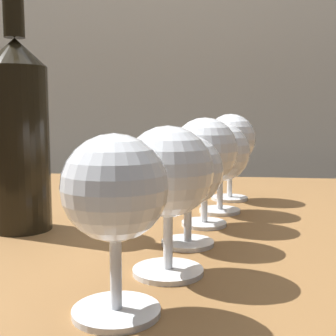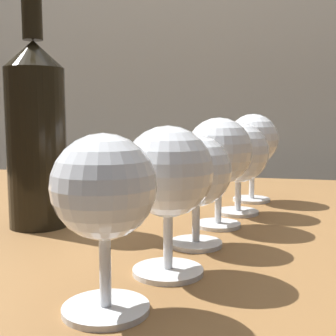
{
  "view_description": "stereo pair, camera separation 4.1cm",
  "coord_description": "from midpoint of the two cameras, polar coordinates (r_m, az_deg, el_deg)",
  "views": [
    {
      "loc": [
        0.17,
        -0.63,
        0.92
      ],
      "look_at": [
        0.11,
        -0.22,
        0.87
      ],
      "focal_mm": 48.12,
      "sensor_mm": 36.0,
      "label": 1
    },
    {
      "loc": [
        0.21,
        -0.62,
        0.92
      ],
      "look_at": [
        0.11,
        -0.22,
        0.87
      ],
      "focal_mm": 48.12,
      "sensor_mm": 36.0,
      "label": 2
    }
  ],
  "objects": [
    {
      "name": "wine_bottle",
      "position": [
        0.61,
        -20.31,
        4.36
      ],
      "size": [
        0.08,
        0.08,
        0.32
      ],
      "color": "black",
      "rests_on": "dining_table"
    },
    {
      "name": "wine_glass_cabernet",
      "position": [
        0.6,
        2.7,
        1.94
      ],
      "size": [
        0.09,
        0.09,
        0.15
      ],
      "color": "white",
      "rests_on": "dining_table"
    },
    {
      "name": "dining_table",
      "position": [
        0.7,
        -8.9,
        -13.88
      ],
      "size": [
        1.29,
        0.88,
        0.77
      ],
      "color": "brown",
      "rests_on": "ground_plane"
    },
    {
      "name": "wine_glass_rose",
      "position": [
        0.41,
        -2.86,
        -1.0
      ],
      "size": [
        0.08,
        0.08,
        0.14
      ],
      "color": "white",
      "rests_on": "dining_table"
    },
    {
      "name": "back_wall",
      "position": [
        1.63,
        0.63,
        20.42
      ],
      "size": [
        5.0,
        0.08,
        2.6
      ],
      "primitive_type": "cube",
      "color": "beige",
      "rests_on": "ground_plane"
    },
    {
      "name": "wine_glass_amber",
      "position": [
        0.51,
        0.22,
        -0.71
      ],
      "size": [
        0.08,
        0.08,
        0.13
      ],
      "color": "white",
      "rests_on": "dining_table"
    },
    {
      "name": "wine_glass_chardonnay",
      "position": [
        0.78,
        6.42,
        3.4
      ],
      "size": [
        0.09,
        0.09,
        0.15
      ],
      "color": "white",
      "rests_on": "dining_table"
    },
    {
      "name": "wine_glass_white",
      "position": [
        0.68,
        4.94,
        1.95
      ],
      "size": [
        0.09,
        0.09,
        0.14
      ],
      "color": "white",
      "rests_on": "dining_table"
    },
    {
      "name": "wine_glass_port",
      "position": [
        0.33,
        -10.32,
        -3.28
      ],
      "size": [
        0.08,
        0.08,
        0.14
      ],
      "color": "white",
      "rests_on": "dining_table"
    }
  ]
}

